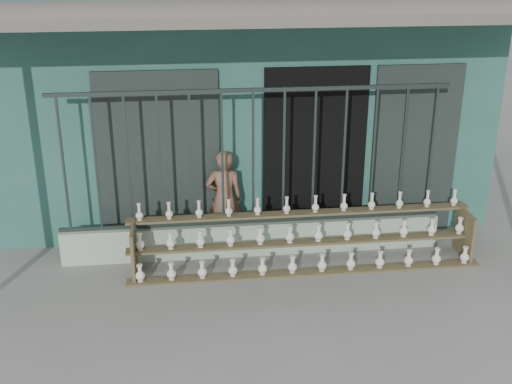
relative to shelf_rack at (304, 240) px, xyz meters
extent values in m
plane|color=slate|center=(-0.61, -0.89, -0.36)|extent=(60.00, 60.00, 0.00)
cube|color=#2B5B50|center=(-0.61, 3.41, 1.24)|extent=(7.00, 5.00, 3.20)
cube|color=black|center=(0.29, 0.93, 0.84)|extent=(1.40, 0.12, 2.40)
cube|color=black|center=(-1.81, 0.89, 0.84)|extent=(1.60, 0.08, 2.40)
cube|color=black|center=(1.69, 0.89, 0.84)|extent=(1.20, 0.08, 2.40)
cube|color=#59544C|center=(-0.61, 0.31, 2.79)|extent=(7.40, 2.00, 0.12)
cube|color=#A3BA9F|center=(-0.61, 0.41, -0.14)|extent=(5.00, 0.20, 0.45)
cube|color=#283330|center=(-2.96, 0.41, 0.99)|extent=(0.03, 0.03, 1.80)
cube|color=#283330|center=(-2.56, 0.41, 0.99)|extent=(0.03, 0.03, 1.80)
cube|color=#283330|center=(-2.17, 0.41, 0.99)|extent=(0.03, 0.03, 1.80)
cube|color=#283330|center=(-1.78, 0.41, 0.99)|extent=(0.03, 0.03, 1.80)
cube|color=#283330|center=(-1.39, 0.41, 0.99)|extent=(0.03, 0.03, 1.80)
cube|color=#283330|center=(-1.00, 0.41, 0.99)|extent=(0.03, 0.03, 1.80)
cube|color=#283330|center=(-0.61, 0.41, 0.99)|extent=(0.03, 0.03, 1.80)
cube|color=#283330|center=(-0.21, 0.41, 0.99)|extent=(0.03, 0.03, 1.80)
cube|color=#283330|center=(0.18, 0.41, 0.99)|extent=(0.03, 0.03, 1.80)
cube|color=#283330|center=(0.57, 0.41, 0.99)|extent=(0.03, 0.03, 1.80)
cube|color=#283330|center=(0.96, 0.41, 0.99)|extent=(0.03, 0.03, 1.80)
cube|color=#283330|center=(1.35, 0.41, 0.99)|extent=(0.03, 0.03, 1.80)
cube|color=#283330|center=(1.74, 0.41, 0.99)|extent=(0.03, 0.03, 1.80)
cube|color=#283330|center=(-0.61, 0.41, 1.86)|extent=(5.00, 0.04, 0.05)
cube|color=#283330|center=(-0.61, 0.41, 0.11)|extent=(5.00, 0.04, 0.05)
cube|color=brown|center=(0.00, -0.24, -0.35)|extent=(4.50, 0.18, 0.03)
cube|color=brown|center=(0.00, 0.01, -0.05)|extent=(4.50, 0.18, 0.03)
cube|color=brown|center=(0.00, 0.26, 0.25)|extent=(4.50, 0.18, 0.03)
cube|color=brown|center=(-2.15, 0.01, -0.04)|extent=(0.04, 0.55, 0.64)
cube|color=brown|center=(2.15, 0.01, -0.04)|extent=(0.04, 0.55, 0.64)
imported|color=brown|center=(-0.96, 0.72, 0.32)|extent=(0.51, 0.34, 1.36)
camera|label=1|loc=(-1.48, -7.26, 3.57)|focal=45.00mm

